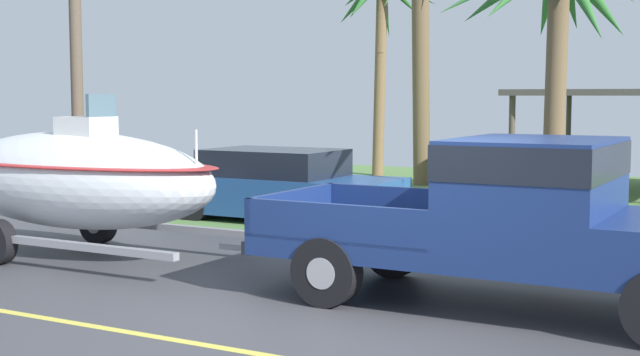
{
  "coord_description": "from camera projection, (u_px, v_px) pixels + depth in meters",
  "views": [
    {
      "loc": [
        3.83,
        -8.52,
        2.4
      ],
      "look_at": [
        -1.64,
        1.37,
        1.33
      ],
      "focal_mm": 49.53,
      "sensor_mm": 36.0,
      "label": 1
    }
  ],
  "objects": [
    {
      "name": "pickup_truck_towing",
      "position": [
        531.0,
        216.0,
        9.77
      ],
      "size": [
        5.74,
        2.16,
        1.92
      ],
      "color": "navy",
      "rests_on": "ground"
    },
    {
      "name": "ground",
      "position": [
        573.0,
        222.0,
        16.79
      ],
      "size": [
        36.0,
        22.0,
        0.11
      ],
      "color": "#424247"
    },
    {
      "name": "palm_tree_near_right",
      "position": [
        553.0,
        3.0,
        14.08
      ],
      "size": [
        3.09,
        3.56,
        4.97
      ],
      "color": "brown",
      "rests_on": "ground"
    },
    {
      "name": "parked_sedan_near",
      "position": [
        281.0,
        187.0,
        16.61
      ],
      "size": [
        4.4,
        1.93,
        1.38
      ],
      "color": "#234C89",
      "rests_on": "ground"
    },
    {
      "name": "palm_tree_far_left",
      "position": [
        379.0,
        15.0,
        25.49
      ],
      "size": [
        3.53,
        2.9,
        6.1
      ],
      "color": "brown",
      "rests_on": "ground"
    },
    {
      "name": "boat_on_trailer",
      "position": [
        74.0,
        179.0,
        13.06
      ],
      "size": [
        6.32,
        2.28,
        2.41
      ],
      "color": "gray",
      "rests_on": "ground"
    }
  ]
}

